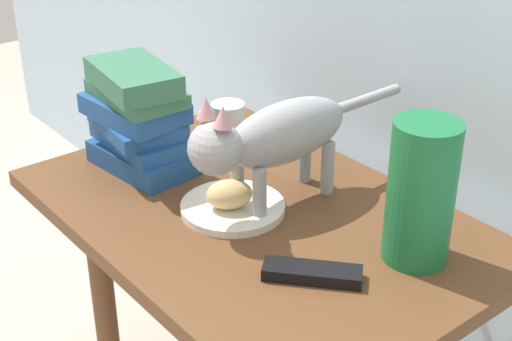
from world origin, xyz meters
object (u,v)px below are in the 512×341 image
at_px(plate, 233,207).
at_px(candle_jar, 228,125).
at_px(book_stack, 138,118).
at_px(tv_remote, 312,273).
at_px(cat, 273,136).
at_px(green_vase, 421,193).
at_px(bread_roll, 229,194).
at_px(side_table, 256,250).

bearing_deg(plate, candle_jar, 144.45).
relative_size(book_stack, tv_remote, 1.52).
relative_size(cat, green_vase, 2.08).
bearing_deg(candle_jar, bread_roll, -36.66).
relative_size(green_vase, candle_jar, 2.72).
xyz_separation_m(book_stack, candle_jar, (0.01, 0.20, -0.06)).
relative_size(plate, green_vase, 0.80).
bearing_deg(side_table, candle_jar, 152.41).
xyz_separation_m(plate, book_stack, (-0.25, -0.03, 0.10)).
bearing_deg(cat, candle_jar, 159.35).
distance_m(plate, candle_jar, 0.29).
height_order(side_table, candle_jar, candle_jar).
height_order(cat, tv_remote, cat).
xyz_separation_m(side_table, plate, (-0.03, -0.03, 0.09)).
bearing_deg(plate, green_vase, 24.97).
bearing_deg(side_table, bread_roll, -117.01).
bearing_deg(green_vase, candle_jar, 176.68).
relative_size(side_table, book_stack, 3.66).
bearing_deg(plate, bread_roll, -66.01).
distance_m(cat, candle_jar, 0.29).
bearing_deg(bread_roll, candle_jar, 143.34).
height_order(book_stack, green_vase, green_vase).
bearing_deg(side_table, cat, 91.36).
height_order(side_table, book_stack, book_stack).
xyz_separation_m(book_stack, green_vase, (0.54, 0.17, 0.01)).
relative_size(side_table, plate, 4.55).
relative_size(bread_roll, cat, 0.17).
height_order(cat, book_stack, cat).
height_order(green_vase, tv_remote, green_vase).
distance_m(plate, tv_remote, 0.24).
distance_m(book_stack, green_vase, 0.57).
distance_m(side_table, bread_roll, 0.13).
bearing_deg(side_table, green_vase, 21.49).
height_order(bread_roll, cat, cat).
height_order(plate, tv_remote, tv_remote).
bearing_deg(cat, green_vase, 14.02).
xyz_separation_m(bread_roll, green_vase, (0.29, 0.15, 0.08)).
distance_m(cat, green_vase, 0.28).
xyz_separation_m(cat, book_stack, (-0.27, -0.10, -0.03)).
height_order(candle_jar, tv_remote, candle_jar).
distance_m(plate, green_vase, 0.34).
bearing_deg(green_vase, tv_remote, -109.29).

